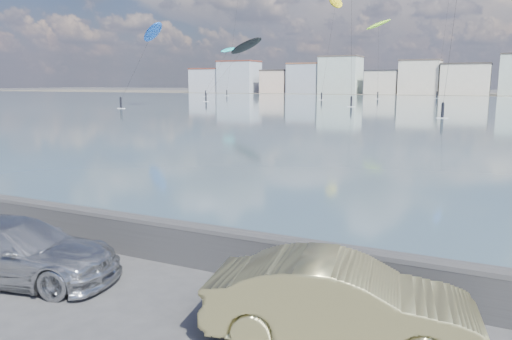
{
  "coord_description": "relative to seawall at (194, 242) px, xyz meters",
  "views": [
    {
      "loc": [
        6.32,
        -6.83,
        4.32
      ],
      "look_at": [
        1.0,
        4.0,
        2.2
      ],
      "focal_mm": 35.0,
      "sensor_mm": 36.0,
      "label": 1
    }
  ],
  "objects": [
    {
      "name": "far_buildings",
      "position": [
        1.31,
        183.3,
        5.44
      ],
      "size": [
        240.79,
        13.26,
        14.6
      ],
      "color": "#B2B7C6",
      "rests_on": "ground"
    },
    {
      "name": "seawall",
      "position": [
        0.0,
        0.0,
        0.0
      ],
      "size": [
        400.0,
        0.36,
        1.08
      ],
      "color": "#28282B",
      "rests_on": "ground"
    },
    {
      "name": "kitesurfer_6",
      "position": [
        -50.51,
        64.39,
        12.44
      ],
      "size": [
        9.59,
        12.88,
        15.13
      ],
      "color": "blue",
      "rests_on": "ground"
    },
    {
      "name": "car_champagne",
      "position": [
        4.16,
        -1.96,
        0.15
      ],
      "size": [
        4.68,
        2.4,
        1.47
      ],
      "primitive_type": "imported",
      "rotation": [
        0.0,
        0.0,
        1.77
      ],
      "color": "tan",
      "rests_on": "ground"
    },
    {
      "name": "ground",
      "position": [
        0.0,
        -2.7,
        -0.58
      ],
      "size": [
        700.0,
        700.0,
        0.0
      ],
      "primitive_type": "plane",
      "color": "#333335",
      "rests_on": "ground"
    },
    {
      "name": "car_silver",
      "position": [
        -3.06,
        -2.44,
        0.1
      ],
      "size": [
        4.98,
        2.93,
        1.36
      ],
      "primitive_type": "imported",
      "rotation": [
        0.0,
        0.0,
        1.81
      ],
      "color": "#ACAEB4",
      "rests_on": "ground"
    },
    {
      "name": "kitesurfer_7",
      "position": [
        -27.22,
        138.34,
        19.99
      ],
      "size": [
        8.02,
        19.08,
        23.15
      ],
      "color": "#8CD826",
      "rests_on": "ground"
    },
    {
      "name": "bay_water",
      "position": [
        0.0,
        88.8,
        -0.58
      ],
      "size": [
        500.0,
        177.0,
        0.0
      ],
      "primitive_type": "cube",
      "color": "#466068",
      "rests_on": "ground"
    },
    {
      "name": "kitesurfer_1",
      "position": [
        -51.51,
        102.45,
        12.55
      ],
      "size": [
        11.12,
        16.44,
        15.82
      ],
      "color": "black",
      "rests_on": "ground"
    },
    {
      "name": "kitesurfer_14",
      "position": [
        -77.25,
        139.36,
        14.36
      ],
      "size": [
        2.89,
        19.58,
        16.62
      ],
      "color": "#19BFBF",
      "rests_on": "ground"
    },
    {
      "name": "kitesurfer_4",
      "position": [
        -34.55,
        120.43,
        24.07
      ],
      "size": [
        7.16,
        14.28,
        27.84
      ],
      "color": "yellow",
      "rests_on": "ground"
    },
    {
      "name": "far_shore_strip",
      "position": [
        0.0,
        197.3,
        -0.57
      ],
      "size": [
        500.0,
        60.0,
        0.0
      ],
      "primitive_type": "cube",
      "color": "#4C473D",
      "rests_on": "ground"
    }
  ]
}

